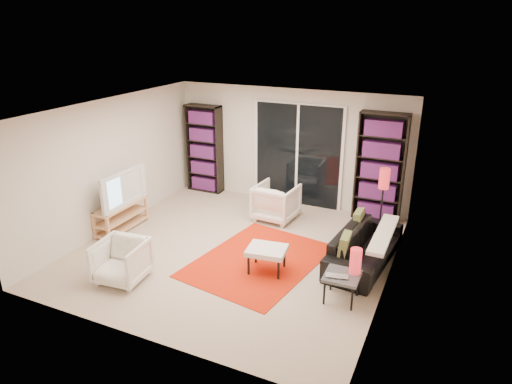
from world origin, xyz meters
TOP-DOWN VIEW (x-y plane):
  - floor at (0.00, 0.00)m, footprint 5.00×5.00m
  - wall_back at (0.00, 2.50)m, footprint 5.00×0.02m
  - wall_front at (0.00, -2.50)m, footprint 5.00×0.02m
  - wall_left at (-2.50, 0.00)m, footprint 0.02×5.00m
  - wall_right at (2.50, 0.00)m, footprint 0.02×5.00m
  - ceiling at (0.00, 0.00)m, footprint 5.00×5.00m
  - sliding_door at (0.20, 2.46)m, footprint 1.92×0.08m
  - bookshelf_left at (-1.95, 2.33)m, footprint 0.80×0.30m
  - bookshelf_right at (1.90, 2.33)m, footprint 0.90×0.30m
  - tv_stand at (-2.31, -0.12)m, footprint 0.37×1.15m
  - tv at (-2.29, -0.12)m, footprint 0.17×1.14m
  - rug at (0.50, -0.16)m, footprint 2.07×2.57m
  - sofa at (2.07, 0.51)m, footprint 0.94×1.98m
  - armchair_back at (0.13, 1.51)m, footprint 0.81×0.83m
  - armchair_front at (-1.11, -1.54)m, footprint 0.76×0.78m
  - ottoman at (0.75, -0.39)m, footprint 0.65×0.56m
  - side_table at (2.00, -0.68)m, footprint 0.49×0.49m
  - laptop at (1.96, -0.81)m, footprint 0.34×0.25m
  - table_lamp at (2.14, -0.55)m, footprint 0.16×0.16m
  - floor_lamp at (2.12, 1.47)m, footprint 0.20×0.20m

SIDE VIEW (x-z plane):
  - floor at x=0.00m, z-range 0.00..0.00m
  - rug at x=0.50m, z-range 0.00..0.01m
  - tv_stand at x=-2.31m, z-range 0.01..0.51m
  - sofa at x=2.07m, z-range 0.00..0.56m
  - armchair_front at x=-1.11m, z-range 0.00..0.64m
  - ottoman at x=0.75m, z-range 0.15..0.55m
  - armchair_back at x=0.13m, z-range 0.00..0.71m
  - side_table at x=2.00m, z-range 0.16..0.56m
  - laptop at x=1.96m, z-range 0.40..0.42m
  - table_lamp at x=2.14m, z-range 0.40..0.76m
  - tv at x=-2.29m, z-range 0.50..1.15m
  - bookshelf_left at x=-1.95m, z-range 0.00..1.95m
  - floor_lamp at x=2.12m, z-range 0.34..1.66m
  - sliding_door at x=0.20m, z-range -0.03..2.13m
  - bookshelf_right at x=1.90m, z-range 0.00..2.10m
  - wall_back at x=0.00m, z-range 0.00..2.40m
  - wall_front at x=0.00m, z-range 0.00..2.40m
  - wall_left at x=-2.50m, z-range 0.00..2.40m
  - wall_right at x=2.50m, z-range 0.00..2.40m
  - ceiling at x=0.00m, z-range 2.39..2.41m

